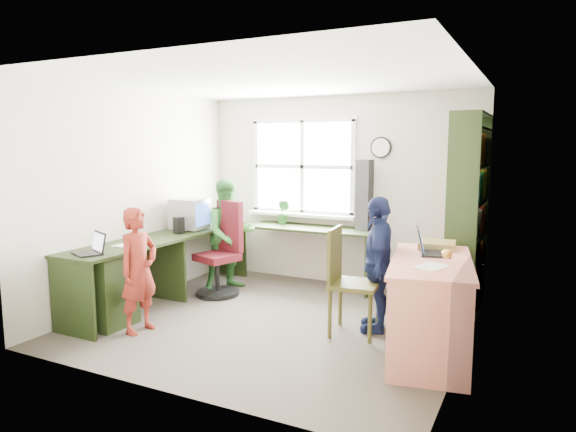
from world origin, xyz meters
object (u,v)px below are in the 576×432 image
Objects in this scene: l_desk at (156,270)px; potted_plant at (283,212)px; bookshelf at (468,219)px; person_navy at (378,264)px; person_green at (229,234)px; swivel_chair at (222,255)px; wooden_chair at (347,277)px; person_red at (139,270)px; crt_monitor at (190,214)px; cd_tower at (364,195)px; laptop_right at (429,248)px; laptop_left at (92,249)px; right_desk at (431,286)px.

l_desk is 1.94m from potted_plant.
bookshelf reaches higher than person_navy.
person_green reaches higher than person_navy.
bookshelf is at bearing 30.10° from swivel_chair.
person_red is at bearing -160.80° from wooden_chair.
person_red reaches higher than wooden_chair.
cd_tower is at bearing 22.32° from crt_monitor.
laptop_right is at bearing 6.75° from swivel_chair.
person_green is (-2.56, 0.73, -0.19)m from laptop_right.
potted_plant is at bearing 97.01° from laptop_left.
wooden_chair is at bearing -63.69° from person_navy.
potted_plant is at bearing 133.45° from right_desk.
cd_tower is (1.87, 2.49, 0.38)m from laptop_left.
person_navy is at bearing -74.08° from person_green.
person_navy is (2.28, 0.51, 0.19)m from l_desk.
laptop_left is 3.14m from cd_tower.
person_green is (0.21, 1.12, 0.23)m from l_desk.
person_green is at bearing -121.78° from potted_plant.
crt_monitor is 0.55m from person_green.
swivel_chair is (-2.70, -0.60, -0.52)m from bookshelf.
laptop_left is 1.16× the size of potted_plant.
potted_plant is (0.36, 0.91, 0.43)m from swivel_chair.
person_navy is at bearing -58.64° from cd_tower.
wooden_chair is 0.84× the size of person_red.
bookshelf reaches higher than potted_plant.
laptop_left is at bearing 95.31° from laptop_right.
laptop_right is at bearing 61.61° from person_navy.
potted_plant is 0.27× the size of person_red.
wooden_chair is 1.97m from person_red.
laptop_left is (-0.16, -0.71, 0.34)m from l_desk.
l_desk is 0.80m from laptop_left.
bookshelf is 5.25× the size of laptop_right.
potted_plant is at bearing 86.15° from swivel_chair.
person_navy is at bearing 7.31° from swivel_chair.
crt_monitor reaches higher than right_desk.
swivel_chair reaches higher than l_desk.
crt_monitor is at bearing -132.23° from potted_plant.
person_navy is (2.02, -0.37, 0.17)m from swivel_chair.
person_navy is (2.44, 1.21, -0.15)m from laptop_left.
bookshelf is 2.81m from swivel_chair.
crt_monitor is (-0.47, 0.00, 0.46)m from swivel_chair.
bookshelf is at bearing 59.29° from laptop_left.
l_desk is at bearing 101.80° from laptop_left.
laptop_left is at bearing 116.66° from person_red.
person_green is at bearing 27.54° from crt_monitor.
bookshelf is at bearing 74.69° from right_desk.
person_navy is at bearing 12.49° from l_desk.
person_red is at bearing -114.51° from cd_tower.
laptop_left is 0.29× the size of person_navy.
bookshelf reaches higher than wooden_chair.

